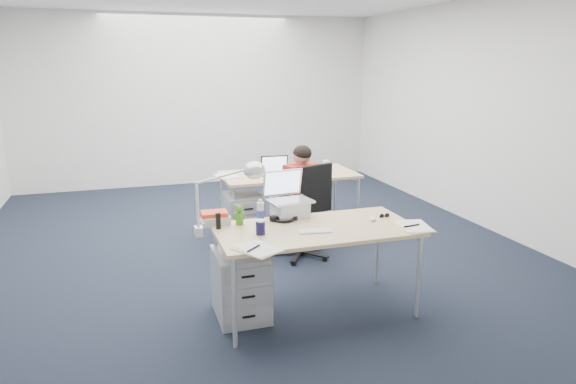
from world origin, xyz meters
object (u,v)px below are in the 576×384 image
Objects in this scene: office_chair at (303,230)px; book_stack at (215,218)px; dark_laptop at (276,166)px; drawer_pedestal_near at (241,284)px; far_cup at (326,165)px; wireless_keyboard at (314,231)px; desk_far at (289,177)px; desk_near at (316,233)px; seated_person at (294,199)px; water_bottle at (260,211)px; silver_laptop at (290,195)px; can_koozie at (260,227)px; headphones at (284,218)px; bear_figurine at (239,214)px; computer_mouse at (373,219)px; desk_lamp at (220,197)px; cordless_phone at (218,221)px; drawer_pedestal_far at (243,218)px; sunglasses at (384,216)px.

office_chair reaches higher than book_stack.
office_chair is 3.15× the size of dark_laptop.
far_cup is at bearing 52.87° from drawer_pedestal_near.
wireless_keyboard is 0.79× the size of dark_laptop.
desk_far reaches higher than drawer_pedestal_near.
dark_laptop is at bearing 82.53° from desk_near.
desk_near is 6.26× the size of wireless_keyboard.
seated_person is 5.98× the size of water_bottle.
dark_laptop is at bearing 74.71° from office_chair.
book_stack is (-0.75, 0.35, 0.10)m from desk_near.
seated_person reaches higher than silver_laptop.
can_koozie is at bearing -141.20° from silver_laptop.
desk_far is 0.55m from far_cup.
bear_figurine reaches higher than headphones.
office_chair is 4.49× the size of book_stack.
silver_laptop is 1.69× the size of book_stack.
computer_mouse is 1.30m from desk_lamp.
desk_far is at bearing 83.53° from bear_figurine.
headphones is at bearing 27.74° from desk_lamp.
drawer_pedestal_near is 5.05× the size of far_cup.
office_chair is 1.29m from computer_mouse.
seated_person reaches higher than cordless_phone.
water_bottle is 1.84m from dark_laptop.
dark_laptop reaches higher than drawer_pedestal_far.
office_chair reaches higher than desk_near.
drawer_pedestal_near is at bearing -57.92° from book_stack.
wireless_keyboard is 0.43m from can_koozie.
office_chair is 7.75× the size of cordless_phone.
seated_person is at bearing 61.73° from desk_lamp.
desk_lamp reaches higher than cordless_phone.
desk_near is at bearing -122.81° from seated_person.
far_cup is (1.71, 2.08, -0.23)m from desk_lamp.
bear_figurine is (0.04, 0.16, 0.54)m from drawer_pedestal_near.
seated_person reaches higher than dark_laptop.
headphones is at bearing 21.16° from drawer_pedestal_near.
dark_laptop is at bearing 97.33° from sunglasses.
can_koozie is (-0.42, 0.07, 0.05)m from wireless_keyboard.
wireless_keyboard is at bearing -9.50° from can_koozie.
wireless_keyboard is 1.94× the size of cordless_phone.
drawer_pedestal_near is at bearing 174.41° from sunglasses.
book_stack is (-1.27, 0.32, 0.04)m from computer_mouse.
drawer_pedestal_near is 3.22× the size of bear_figurine.
computer_mouse is (0.25, -1.35, 0.14)m from seated_person.
can_koozie is 0.30m from water_bottle.
desk_far is at bearing 54.75° from seated_person.
computer_mouse is 0.15m from sunglasses.
headphones reaches higher than sunglasses.
water_bottle is (-0.71, -0.96, 0.54)m from office_chair.
cordless_phone is at bearing -174.67° from silver_laptop.
far_cup is (1.35, 1.91, -0.04)m from water_bottle.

